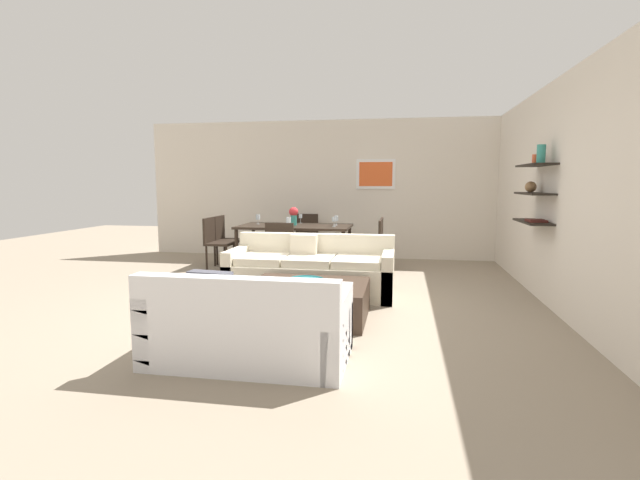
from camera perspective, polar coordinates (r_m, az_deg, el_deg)
The scene contains 20 objects.
ground_plane at distance 6.00m, azimuth -2.40°, elevation -7.31°, with size 18.00×18.00×0.00m, color gray.
back_wall_unit at distance 9.25m, azimuth 4.17°, elevation 6.20°, with size 8.40×0.09×2.70m.
right_wall_shelf_unit at distance 6.52m, azimuth 25.91°, elevation 5.14°, with size 0.34×8.20×2.70m.
sofa_beige at distance 6.24m, azimuth -1.09°, elevation -4.00°, with size 2.17×0.90×0.78m.
loveseat_white at distance 4.00m, azimuth -8.72°, elevation -10.42°, with size 1.63×0.90×0.78m.
coffee_table at distance 5.19m, azimuth -1.51°, elevation -7.45°, with size 1.30×1.05×0.38m.
decorative_bowl at distance 5.07m, azimuth -1.72°, elevation -5.10°, with size 0.39×0.39×0.08m.
dining_table at distance 8.09m, azimuth -3.09°, elevation 1.36°, with size 1.92×1.03×0.75m.
dining_chair_foot at distance 7.23m, azimuth -4.74°, elevation -0.79°, with size 0.44×0.44×0.88m.
dining_chair_right_near at distance 7.69m, azimuth 6.51°, elevation -0.34°, with size 0.44×0.44×0.88m.
dining_chair_right_far at distance 8.15m, azimuth 6.71°, elevation 0.07°, with size 0.44×0.44×0.88m.
dining_chair_head at distance 9.01m, azimuth -1.75°, elevation 0.78°, with size 0.44×0.44×0.88m.
dining_chair_left_far at distance 8.74m, azimuth -11.51°, elevation 0.45°, with size 0.44×0.44×0.88m.
dining_chair_left_near at distance 8.32m, azimuth -12.67°, elevation 0.09°, with size 0.44×0.44×0.88m.
wine_glass_foot at distance 7.64m, azimuth -3.88°, elevation 2.42°, with size 0.08×0.08×0.17m.
wine_glass_head at distance 8.52m, azimuth -2.40°, elevation 2.86°, with size 0.06×0.06×0.16m.
wine_glass_left_far at distance 8.39m, azimuth -7.60°, elevation 2.77°, with size 0.08×0.08×0.17m.
wine_glass_right_far at distance 8.07m, azimuth 1.99°, elevation 2.62°, with size 0.07×0.07×0.17m.
wine_glass_right_near at distance 7.82m, azimuth 1.73°, elevation 2.50°, with size 0.07×0.07×0.16m.
centerpiece_vase at distance 8.09m, azimuth -3.25°, elevation 3.13°, with size 0.16×0.16×0.31m.
Camera 1 is at (1.26, -5.67, 1.49)m, focal length 26.18 mm.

